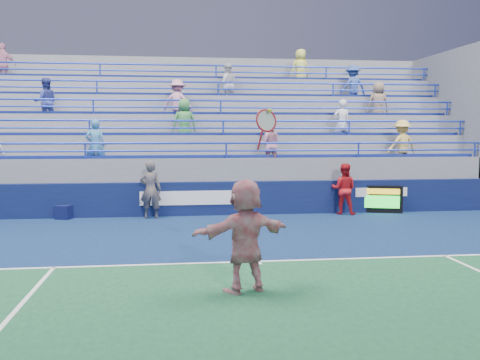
{
  "coord_description": "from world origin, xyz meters",
  "views": [
    {
      "loc": [
        -1.74,
        -10.74,
        2.67
      ],
      "look_at": [
        -0.07,
        2.5,
        1.5
      ],
      "focal_mm": 40.0,
      "sensor_mm": 36.0,
      "label": 1
    }
  ],
  "objects": [
    {
      "name": "tennis_player",
      "position": [
        -0.55,
        -2.0,
        0.96
      ],
      "size": [
        1.86,
        1.16,
        3.08
      ],
      "color": "silver",
      "rests_on": "ground"
    },
    {
      "name": "judge_chair",
      "position": [
        -5.11,
        6.27,
        0.25
      ],
      "size": [
        0.56,
        0.57,
        0.78
      ],
      "color": "#0C123C",
      "rests_on": "ground"
    },
    {
      "name": "serve_speed_board",
      "position": [
        5.19,
        6.26,
        0.47
      ],
      "size": [
        1.32,
        0.55,
        0.93
      ],
      "color": "black",
      "rests_on": "ground"
    },
    {
      "name": "ground",
      "position": [
        0.0,
        0.0,
        0.0
      ],
      "size": [
        120.0,
        120.0,
        0.0
      ],
      "primitive_type": "plane",
      "color": "#333538"
    },
    {
      "name": "ball_girl",
      "position": [
        3.83,
        6.15,
        0.84
      ],
      "size": [
        1.01,
        0.92,
        1.69
      ],
      "primitive_type": "imported",
      "rotation": [
        0.0,
        0.0,
        2.72
      ],
      "color": "red",
      "rests_on": "ground"
    },
    {
      "name": "bleacher_stand",
      "position": [
        0.0,
        10.27,
        1.54
      ],
      "size": [
        18.0,
        5.6,
        6.13
      ],
      "color": "slate",
      "rests_on": "ground"
    },
    {
      "name": "line_judge",
      "position": [
        -2.44,
        6.05,
        0.91
      ],
      "size": [
        0.71,
        0.51,
        1.83
      ],
      "primitive_type": "imported",
      "rotation": [
        0.0,
        0.0,
        3.03
      ],
      "color": "#151D3A",
      "rests_on": "ground"
    },
    {
      "name": "sponsor_wall",
      "position": [
        0.0,
        6.5,
        0.55
      ],
      "size": [
        18.0,
        0.32,
        1.1
      ],
      "color": "#0B133D",
      "rests_on": "ground"
    }
  ]
}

